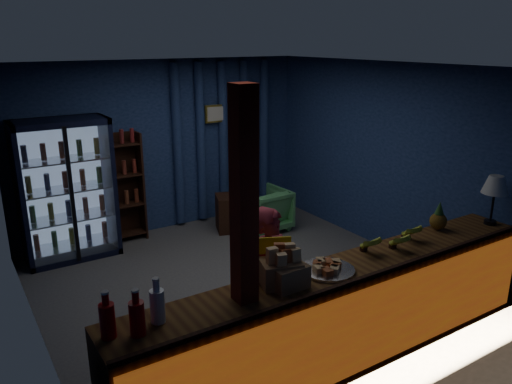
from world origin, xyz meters
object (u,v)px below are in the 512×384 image
pastry_tray (328,268)px  table_lamp (495,187)px  green_chair (263,210)px  shopkeeper (270,282)px

pastry_tray → table_lamp: bearing=-1.8°
green_chair → table_lamp: (0.84, -3.21, 1.05)m
shopkeeper → pastry_tray: size_ratio=3.06×
green_chair → table_lamp: size_ratio=1.32×
shopkeeper → green_chair: 3.20m
pastry_tray → table_lamp: size_ratio=0.87×
table_lamp → pastry_tray: bearing=178.2°
shopkeeper → table_lamp: size_ratio=2.66×
green_chair → pastry_tray: bearing=63.3°
green_chair → shopkeeper: bearing=55.2°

